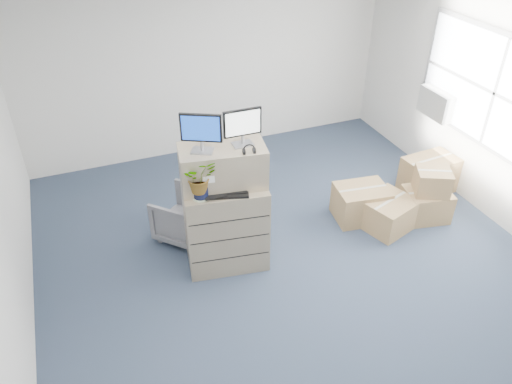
# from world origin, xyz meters

# --- Properties ---
(ground) EXTENTS (7.00, 7.00, 0.00)m
(ground) POSITION_xyz_m (0.00, 0.00, 0.00)
(ground) COLOR #2A374B
(ground) RESTS_ON ground
(wall_back) EXTENTS (6.00, 0.02, 2.80)m
(wall_back) POSITION_xyz_m (0.00, 3.51, 1.40)
(wall_back) COLOR silver
(wall_back) RESTS_ON ground
(window) EXTENTS (0.07, 2.72, 1.52)m
(window) POSITION_xyz_m (2.96, 0.50, 1.70)
(window) COLOR gray
(window) RESTS_ON wall_right
(ac_unit) EXTENTS (0.24, 0.60, 0.40)m
(ac_unit) POSITION_xyz_m (2.87, 1.40, 1.20)
(ac_unit) COLOR silver
(ac_unit) RESTS_ON wall_right
(filing_cabinet_lower) EXTENTS (1.03, 0.73, 1.11)m
(filing_cabinet_lower) POSITION_xyz_m (-0.72, 0.57, 0.56)
(filing_cabinet_lower) COLOR gray
(filing_cabinet_lower) RESTS_ON ground
(filing_cabinet_upper) EXTENTS (1.02, 0.62, 0.48)m
(filing_cabinet_upper) POSITION_xyz_m (-0.71, 0.62, 1.35)
(filing_cabinet_upper) COLOR gray
(filing_cabinet_upper) RESTS_ON filing_cabinet_lower
(monitor_left) EXTENTS (0.41, 0.26, 0.44)m
(monitor_left) POSITION_xyz_m (-0.93, 0.62, 1.84)
(monitor_left) COLOR #99999E
(monitor_left) RESTS_ON filing_cabinet_upper
(monitor_right) EXTENTS (0.43, 0.17, 0.42)m
(monitor_right) POSITION_xyz_m (-0.48, 0.60, 1.83)
(monitor_right) COLOR #99999E
(monitor_right) RESTS_ON filing_cabinet_upper
(headphones) EXTENTS (0.14, 0.04, 0.14)m
(headphones) POSITION_xyz_m (-0.47, 0.41, 1.63)
(headphones) COLOR black
(headphones) RESTS_ON filing_cabinet_upper
(keyboard) EXTENTS (0.58, 0.37, 0.03)m
(keyboard) POSITION_xyz_m (-0.76, 0.44, 1.13)
(keyboard) COLOR black
(keyboard) RESTS_ON filing_cabinet_lower
(mouse) EXTENTS (0.11, 0.07, 0.04)m
(mouse) POSITION_xyz_m (-0.38, 0.41, 1.13)
(mouse) COLOR silver
(mouse) RESTS_ON filing_cabinet_lower
(water_bottle) EXTENTS (0.08, 0.08, 0.28)m
(water_bottle) POSITION_xyz_m (-0.64, 0.59, 1.25)
(water_bottle) COLOR gray
(water_bottle) RESTS_ON filing_cabinet_lower
(phone_dock) EXTENTS (0.07, 0.06, 0.14)m
(phone_dock) POSITION_xyz_m (-0.75, 0.61, 1.16)
(phone_dock) COLOR silver
(phone_dock) RESTS_ON filing_cabinet_lower
(external_drive) EXTENTS (0.27, 0.24, 0.07)m
(external_drive) POSITION_xyz_m (-0.39, 0.62, 1.15)
(external_drive) COLOR black
(external_drive) RESTS_ON filing_cabinet_lower
(tissue_box) EXTENTS (0.26, 0.14, 0.09)m
(tissue_box) POSITION_xyz_m (-0.36, 0.64, 1.23)
(tissue_box) COLOR #3883BF
(tissue_box) RESTS_ON external_drive
(potted_plant) EXTENTS (0.36, 0.40, 0.39)m
(potted_plant) POSITION_xyz_m (-1.02, 0.46, 1.34)
(potted_plant) COLOR #B1C8A1
(potted_plant) RESTS_ON filing_cabinet_lower
(office_chair) EXTENTS (0.95, 0.95, 0.71)m
(office_chair) POSITION_xyz_m (-1.05, 1.25, 0.36)
(office_chair) COLOR slate
(office_chair) RESTS_ON ground
(cardboard_boxes) EXTENTS (2.08, 1.18, 0.77)m
(cardboard_boxes) POSITION_xyz_m (1.94, 0.66, 0.27)
(cardboard_boxes) COLOR #996E49
(cardboard_boxes) RESTS_ON ground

